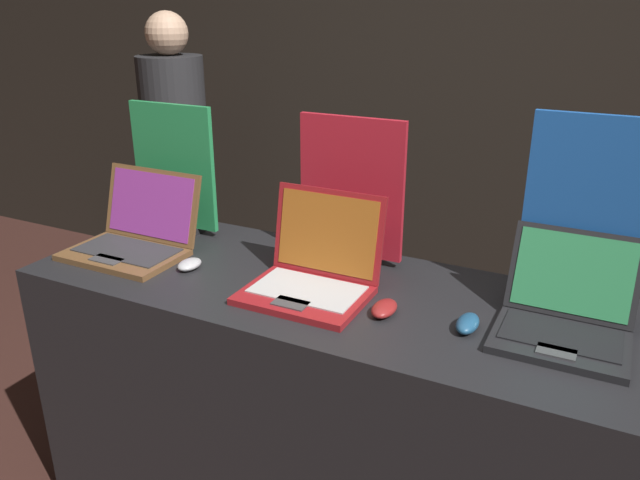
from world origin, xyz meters
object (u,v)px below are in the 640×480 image
object	(u,v)px
laptop_front	(135,235)
mouse_back	(468,323)
promo_stand_front	(174,172)
laptop_back	(565,314)
promo_stand_middle	(351,194)
mouse_middle	(384,308)
mouse_front	(190,264)
laptop_middle	(313,270)
promo_stand_back	(584,219)
person_bystander	(179,179)

from	to	relation	value
laptop_front	mouse_back	distance (m)	1.16
promo_stand_front	laptop_back	bearing A→B (deg)	-7.15
promo_stand_middle	mouse_back	world-z (taller)	promo_stand_middle
laptop_front	mouse_middle	distance (m)	0.93
mouse_front	laptop_back	size ratio (longest dim) A/B	0.27
laptop_middle	promo_stand_middle	size ratio (longest dim) A/B	0.75
laptop_front	promo_stand_back	world-z (taller)	promo_stand_back
laptop_front	promo_stand_front	bearing A→B (deg)	90.00
mouse_front	mouse_back	size ratio (longest dim) A/B	0.85
laptop_middle	person_bystander	distance (m)	1.57
mouse_middle	mouse_back	size ratio (longest dim) A/B	1.00
person_bystander	mouse_back	bearing A→B (deg)	-29.36
laptop_front	promo_stand_front	xyz separation A→B (m)	(0.00, 0.23, 0.16)
laptop_middle	promo_stand_front	bearing A→B (deg)	161.29
laptop_back	mouse_middle	bearing A→B (deg)	-167.07
laptop_back	promo_stand_middle	bearing A→B (deg)	163.52
laptop_front	mouse_back	world-z (taller)	laptop_front
laptop_middle	mouse_back	bearing A→B (deg)	-3.64
laptop_middle	mouse_middle	bearing A→B (deg)	-10.68
mouse_front	promo_stand_back	world-z (taller)	promo_stand_back
laptop_front	person_bystander	size ratio (longest dim) A/B	0.23
mouse_back	promo_stand_front	bearing A→B (deg)	167.23
promo_stand_middle	person_bystander	xyz separation A→B (m)	(-1.26, 0.68, -0.28)
laptop_middle	promo_stand_back	size ratio (longest dim) A/B	0.65
laptop_middle	mouse_back	distance (m)	0.47
laptop_front	laptop_middle	distance (m)	0.69
laptop_front	laptop_back	xyz separation A→B (m)	(1.39, 0.06, -0.00)
promo_stand_middle	promo_stand_back	size ratio (longest dim) A/B	0.88
laptop_middle	person_bystander	world-z (taller)	person_bystander
laptop_middle	mouse_middle	distance (m)	0.25
mouse_front	laptop_middle	world-z (taller)	laptop_middle
laptop_middle	promo_stand_middle	xyz separation A→B (m)	(0.00, 0.27, 0.16)
laptop_back	person_bystander	size ratio (longest dim) A/B	0.20
promo_stand_middle	mouse_front	bearing A→B (deg)	-144.64
laptop_front	promo_stand_back	size ratio (longest dim) A/B	0.71
promo_stand_back	mouse_back	bearing A→B (deg)	-130.56
promo_stand_back	laptop_back	bearing A→B (deg)	-90.00
promo_stand_front	promo_stand_back	bearing A→B (deg)	0.15
laptop_front	mouse_back	bearing A→B (deg)	-1.45
mouse_front	promo_stand_back	xyz separation A→B (m)	(1.13, 0.28, 0.25)
promo_stand_front	promo_stand_middle	distance (m)	0.69
promo_stand_middle	laptop_back	world-z (taller)	promo_stand_middle
mouse_front	promo_stand_middle	bearing A→B (deg)	35.36
laptop_front	mouse_middle	xyz separation A→B (m)	(0.93, -0.05, -0.04)
promo_stand_middle	mouse_back	xyz separation A→B (m)	(0.47, -0.30, -0.21)
laptop_front	person_bystander	bearing A→B (deg)	121.14
laptop_front	promo_stand_back	bearing A→B (deg)	9.70
laptop_front	promo_stand_back	xyz separation A→B (m)	(1.39, 0.24, 0.20)
promo_stand_back	person_bystander	distance (m)	2.10
person_bystander	promo_stand_back	bearing A→B (deg)	-19.85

